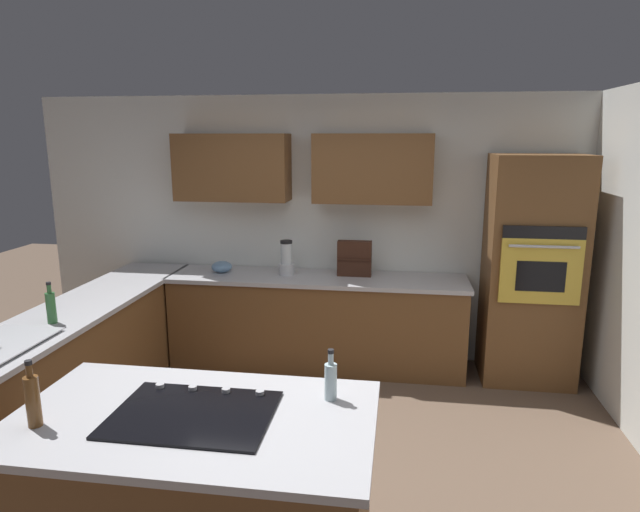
% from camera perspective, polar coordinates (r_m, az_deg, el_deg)
% --- Properties ---
extents(ground_plane, '(14.00, 14.00, 0.00)m').
position_cam_1_polar(ground_plane, '(3.97, -2.83, -21.29)').
color(ground_plane, brown).
extents(wall_back, '(6.00, 0.44, 2.60)m').
position_cam_1_polar(wall_back, '(5.39, 0.57, 4.31)').
color(wall_back, silver).
rests_on(wall_back, ground).
extents(lower_cabinets_back, '(2.80, 0.60, 0.86)m').
position_cam_1_polar(lower_cabinets_back, '(5.32, -0.32, -7.06)').
color(lower_cabinets_back, brown).
rests_on(lower_cabinets_back, ground).
extents(countertop_back, '(2.84, 0.64, 0.04)m').
position_cam_1_polar(countertop_back, '(5.19, -0.33, -2.37)').
color(countertop_back, '#B2B2B7').
rests_on(countertop_back, lower_cabinets_back).
extents(lower_cabinets_side, '(0.60, 2.90, 0.86)m').
position_cam_1_polar(lower_cabinets_side, '(4.86, -23.41, -10.04)').
color(lower_cabinets_side, brown).
rests_on(lower_cabinets_side, ground).
extents(countertop_side, '(0.64, 2.94, 0.04)m').
position_cam_1_polar(countertop_side, '(4.72, -23.88, -4.96)').
color(countertop_side, '#B2B2B7').
rests_on(countertop_side, lower_cabinets_side).
extents(island_base, '(1.66, 0.92, 0.86)m').
position_cam_1_polar(island_base, '(3.02, -12.72, -23.84)').
color(island_base, brown).
rests_on(island_base, ground).
extents(island_top, '(1.74, 1.00, 0.04)m').
position_cam_1_polar(island_top, '(2.78, -13.17, -16.32)').
color(island_top, '#B2B2B7').
rests_on(island_top, island_base).
extents(wall_oven, '(0.80, 0.66, 2.06)m').
position_cam_1_polar(wall_oven, '(5.23, 21.31, -1.43)').
color(wall_oven, brown).
rests_on(wall_oven, ground).
extents(cooktop, '(0.76, 0.56, 0.03)m').
position_cam_1_polar(cooktop, '(2.77, -13.16, -15.77)').
color(cooktop, black).
rests_on(cooktop, island_top).
extents(blender, '(0.15, 0.15, 0.34)m').
position_cam_1_polar(blender, '(5.22, -3.54, -0.43)').
color(blender, silver).
rests_on(blender, countertop_back).
extents(mixing_bowl, '(0.20, 0.20, 0.11)m').
position_cam_1_polar(mixing_bowl, '(5.41, -10.28, -1.12)').
color(mixing_bowl, '#668CB2').
rests_on(mixing_bowl, countertop_back).
extents(spice_rack, '(0.32, 0.11, 0.34)m').
position_cam_1_polar(spice_rack, '(5.18, 3.63, -0.26)').
color(spice_rack, '#381E14').
rests_on(spice_rack, countertop_back).
extents(dish_soap_bottle, '(0.07, 0.07, 0.30)m').
position_cam_1_polar(dish_soap_bottle, '(4.32, -26.39, -4.77)').
color(dish_soap_bottle, '#336B38').
rests_on(dish_soap_bottle, countertop_side).
extents(oil_bottle, '(0.06, 0.06, 0.32)m').
position_cam_1_polar(oil_bottle, '(2.87, -27.92, -13.15)').
color(oil_bottle, brown).
rests_on(oil_bottle, island_top).
extents(second_bottle, '(0.06, 0.06, 0.27)m').
position_cam_1_polar(second_bottle, '(2.80, 1.13, -12.87)').
color(second_bottle, silver).
rests_on(second_bottle, island_top).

